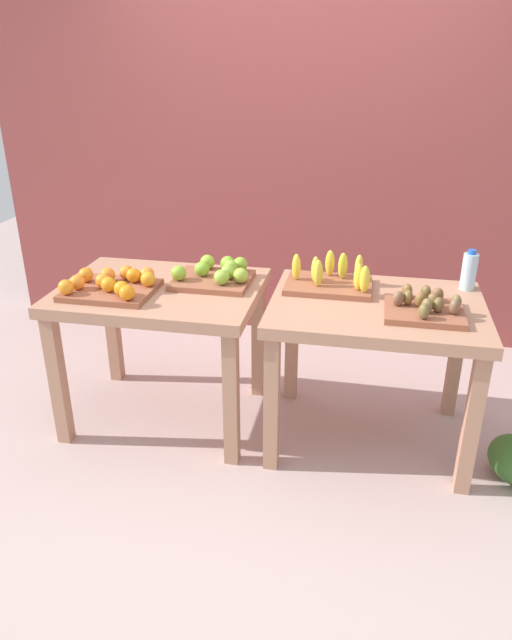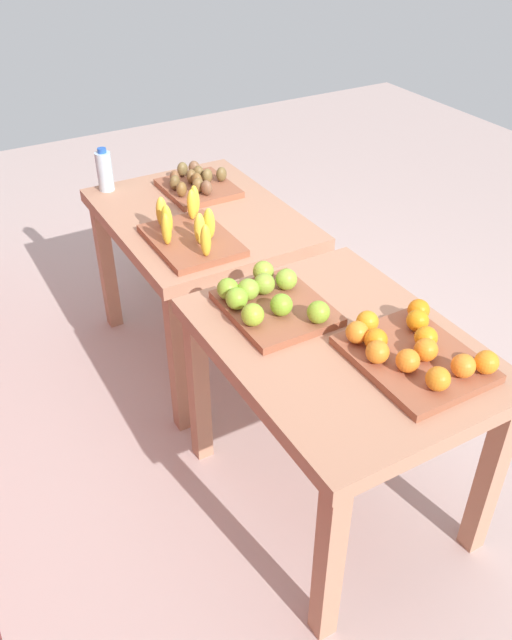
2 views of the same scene
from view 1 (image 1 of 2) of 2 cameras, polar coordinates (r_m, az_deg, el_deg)
The scene contains 9 objects.
ground_plane at distance 3.35m, azimuth 0.78°, elevation -10.16°, with size 8.00×8.00×0.00m, color #C0A6A1.
back_wall at distance 4.12m, azimuth 4.58°, elevation 18.69°, with size 4.40×0.12×3.00m, color #93413F.
display_table_left at distance 3.17m, azimuth -9.17°, elevation 1.22°, with size 1.04×0.80×0.79m.
display_table_right at distance 2.98m, azimuth 11.48°, elevation -0.46°, with size 1.04×0.80×0.79m.
orange_bin at distance 3.07m, azimuth -13.78°, elevation 3.31°, with size 0.44×0.37×0.11m.
apple_bin at distance 3.13m, azimuth -3.86°, elevation 4.43°, with size 0.42×0.36×0.11m.
banana_crate at distance 3.07m, azimuth 7.27°, elevation 3.88°, with size 0.44×0.32×0.17m.
kiwi_bin at distance 2.85m, azimuth 16.06°, elevation 1.22°, with size 0.36×0.32×0.10m.
water_bottle at distance 3.21m, azimuth 19.94°, elevation 4.48°, with size 0.08×0.08×0.21m.
Camera 1 is at (0.50, -2.72, 1.90)m, focal length 33.04 mm.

